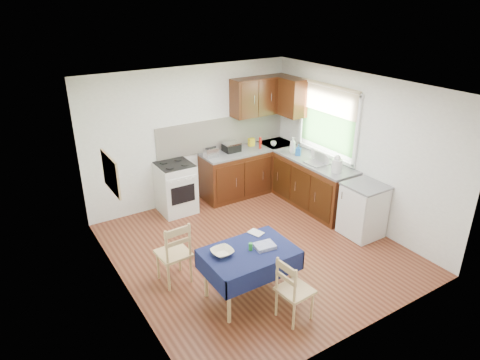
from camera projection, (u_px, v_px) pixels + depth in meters
floor at (256, 249)px, 6.62m from camera, size 4.20×4.20×0.00m
ceiling at (258, 87)px, 5.61m from camera, size 4.00×4.20×0.02m
wall_back at (192, 136)px, 7.74m from camera, size 4.00×0.02×2.50m
wall_front at (369, 241)px, 4.49m from camera, size 4.00×0.02×2.50m
wall_left at (120, 209)px, 5.14m from camera, size 0.02×4.20×2.50m
wall_right at (356, 149)px, 7.09m from camera, size 0.02×4.20×2.50m
base_cabinets at (278, 177)px, 8.08m from camera, size 1.90×2.30×0.86m
worktop_back at (249, 150)px, 8.17m from camera, size 1.90×0.60×0.04m
worktop_right at (315, 162)px, 7.59m from camera, size 0.60×1.70×0.04m
worktop_corner at (276, 144)px, 8.48m from camera, size 0.60×0.60×0.04m
splashback at (223, 133)px, 8.06m from camera, size 2.70×0.02×0.60m
upper_cabinets at (270, 96)px, 8.01m from camera, size 1.20×0.85×0.70m
stove at (176, 188)px, 7.58m from camera, size 0.60×0.61×0.92m
window at (328, 116)px, 7.45m from camera, size 0.04×1.48×1.26m
fridge at (363, 210)px, 6.84m from camera, size 0.58×0.60×0.89m
corkboard at (111, 174)px, 5.24m from camera, size 0.04×0.62×0.47m
dining_table at (249, 258)px, 5.37m from camera, size 1.14×0.77×0.69m
chair_far at (175, 252)px, 5.67m from camera, size 0.42×0.42×0.92m
chair_near at (293, 288)px, 5.03m from camera, size 0.40×0.40×0.84m
toaster at (211, 153)px, 7.71m from camera, size 0.25×0.15×0.19m
sandwich_press at (231, 147)px, 8.00m from camera, size 0.29×0.25×0.17m
sauce_bottle at (260, 143)px, 8.13m from camera, size 0.05×0.05×0.22m
yellow_packet at (251, 142)px, 8.27m from camera, size 0.14×0.12×0.16m
dish_rack at (319, 161)px, 7.47m from camera, size 0.46×0.35×0.22m
kettle at (337, 164)px, 7.06m from camera, size 0.18×0.18×0.30m
cup at (274, 144)px, 8.29m from camera, size 0.12×0.12×0.09m
soap_bottle_a at (293, 145)px, 7.89m from camera, size 0.16×0.16×0.30m
soap_bottle_b at (298, 150)px, 7.79m from camera, size 0.13×0.13×0.21m
soap_bottle_c at (336, 166)px, 7.16m from camera, size 0.15×0.15×0.15m
plate_bowl at (222, 252)px, 5.23m from camera, size 0.27×0.27×0.07m
book at (252, 235)px, 5.65m from camera, size 0.20×0.23×0.01m
spice_jar at (251, 247)px, 5.32m from camera, size 0.05×0.05×0.10m
tea_towel at (265, 246)px, 5.38m from camera, size 0.28×0.23×0.05m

